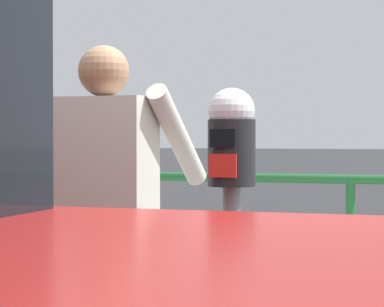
% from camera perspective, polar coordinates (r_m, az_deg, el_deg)
% --- Properties ---
extents(parking_meter, '(0.19, 0.20, 1.43)m').
position_cam_1_polar(parking_meter, '(3.40, 2.62, -1.82)').
color(parking_meter, slate).
rests_on(parking_meter, sidewalk_curb).
extents(pedestrian_at_meter, '(0.63, 0.55, 1.62)m').
position_cam_1_polar(pedestrian_at_meter, '(3.67, -5.75, -3.86)').
color(pedestrian_at_meter, black).
rests_on(pedestrian_at_meter, sidewalk_curb).
extents(background_railing, '(24.06, 0.06, 0.98)m').
position_cam_1_polar(background_railing, '(5.76, 10.40, -4.23)').
color(background_railing, '#1E602D').
rests_on(background_railing, sidewalk_curb).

